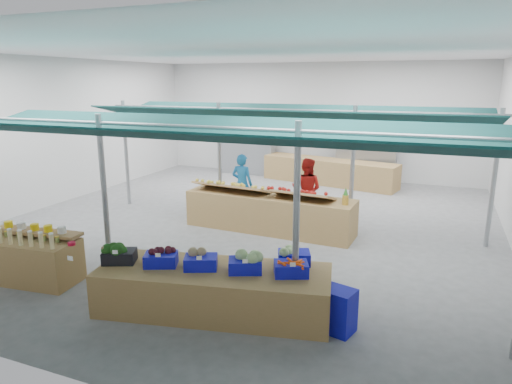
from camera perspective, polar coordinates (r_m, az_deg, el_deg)
floor at (r=11.61m, az=-1.12°, el=-4.01°), size 13.00×13.00×0.00m
hall at (r=12.43m, az=1.46°, el=9.61°), size 13.00×13.00×13.00m
pole_grid at (r=9.32m, az=-1.15°, el=3.05°), size 10.00×4.60×3.00m
awnings at (r=9.19m, az=-1.18°, el=8.99°), size 9.50×7.08×0.30m
back_shelving_left at (r=17.74m, az=-0.96°, el=5.51°), size 2.00×0.50×2.00m
back_shelving_right at (r=16.53m, az=13.60°, el=4.52°), size 2.00×0.50×2.00m
bottle_shelf at (r=9.26m, az=-26.24°, el=-7.38°), size 1.83×1.24×1.06m
veg_counter at (r=7.33m, az=-5.28°, el=-12.11°), size 3.78×1.91×0.70m
fruit_counter at (r=11.01m, az=1.68°, el=-2.61°), size 4.15×1.17×0.88m
far_counter at (r=16.23m, az=9.09°, el=2.53°), size 4.90×1.92×0.86m
crate_stack at (r=6.89m, az=9.88°, el=-14.29°), size 0.62×0.51×0.65m
vendor_left at (r=12.34m, az=-1.75°, el=1.01°), size 0.62×0.42×1.64m
vendor_right at (r=11.75m, az=6.31°, el=0.28°), size 0.83×0.66×1.64m
crate_broccoli at (r=7.67m, az=-16.72°, el=-7.31°), size 0.60×0.52×0.35m
crate_beets at (r=7.40m, az=-11.80°, el=-8.01°), size 0.60×0.52×0.29m
crate_celeriac at (r=7.18m, az=-6.92°, el=-8.39°), size 0.60×0.52×0.31m
crate_cabbage at (r=7.01m, az=-1.37°, el=-8.73°), size 0.60×0.52×0.35m
crate_carrots at (r=6.93m, az=4.40°, el=-9.46°), size 0.60×0.52×0.29m
sparrow at (r=7.61m, az=-18.27°, el=-6.88°), size 0.12×0.09×0.11m
pole_ribbon at (r=7.62m, az=-22.07°, el=-6.16°), size 0.12×0.12×0.28m
apple_heap_yellow at (r=11.18m, az=-3.10°, el=0.83°), size 1.96×0.88×0.27m
apple_heap_red at (r=10.48m, az=5.67°, el=-0.10°), size 1.56×0.84×0.27m
pineapple at (r=10.20m, az=11.12°, el=-0.59°), size 0.14×0.14×0.39m
crate_extra at (r=7.34m, az=4.78°, el=-7.83°), size 0.59×0.51×0.32m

